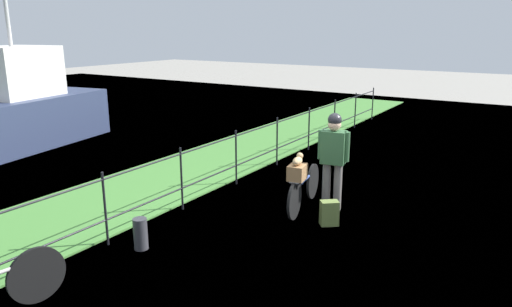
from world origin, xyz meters
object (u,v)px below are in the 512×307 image
at_px(mooring_bollard, 140,234).
at_px(moored_boat_mid, 19,109).
at_px(wooden_crate, 297,172).
at_px(bicycle_main, 304,190).
at_px(terrier_dog, 298,160).
at_px(backpack_on_paving, 329,213).
at_px(cyclist_person, 333,153).

distance_m(mooring_bollard, moored_boat_mid, 7.88).
xyz_separation_m(wooden_crate, moored_boat_mid, (0.58, 8.63, 0.19)).
bearing_deg(bicycle_main, terrier_dog, -170.33).
height_order(mooring_bollard, moored_boat_mid, moored_boat_mid).
distance_m(backpack_on_paving, mooring_bollard, 2.92).
relative_size(cyclist_person, backpack_on_paving, 4.21).
height_order(cyclist_person, moored_boat_mid, moored_boat_mid).
bearing_deg(wooden_crate, cyclist_person, -28.68).
height_order(wooden_crate, mooring_bollard, wooden_crate).
relative_size(cyclist_person, mooring_bollard, 3.66).
bearing_deg(moored_boat_mid, wooden_crate, -93.87).
xyz_separation_m(bicycle_main, cyclist_person, (0.24, -0.41, 0.66)).
distance_m(bicycle_main, moored_boat_mid, 8.58).
bearing_deg(mooring_bollard, backpack_on_paving, -40.86).
bearing_deg(moored_boat_mid, cyclist_person, -89.67).
bearing_deg(wooden_crate, backpack_on_paving, -93.46).
bearing_deg(bicycle_main, mooring_bollard, 154.84).
bearing_deg(bicycle_main, cyclist_person, -59.59).
relative_size(wooden_crate, cyclist_person, 0.20).
relative_size(wooden_crate, terrier_dog, 1.06).
xyz_separation_m(wooden_crate, mooring_bollard, (-2.25, 1.31, -0.54)).
bearing_deg(moored_boat_mid, backpack_on_paving, -93.85).
height_order(bicycle_main, wooden_crate, wooden_crate).
xyz_separation_m(bicycle_main, backpack_on_paving, (-0.43, -0.67, -0.14)).
height_order(wooden_crate, moored_boat_mid, moored_boat_mid).
relative_size(cyclist_person, moored_boat_mid, 0.36).
xyz_separation_m(cyclist_person, mooring_bollard, (-2.88, 1.65, -0.77)).
bearing_deg(backpack_on_paving, terrier_dog, -45.01).
height_order(wooden_crate, cyclist_person, cyclist_person).
bearing_deg(moored_boat_mid, bicycle_main, -91.28).
relative_size(wooden_crate, mooring_bollard, 0.74).
bearing_deg(wooden_crate, bicycle_main, 9.67).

